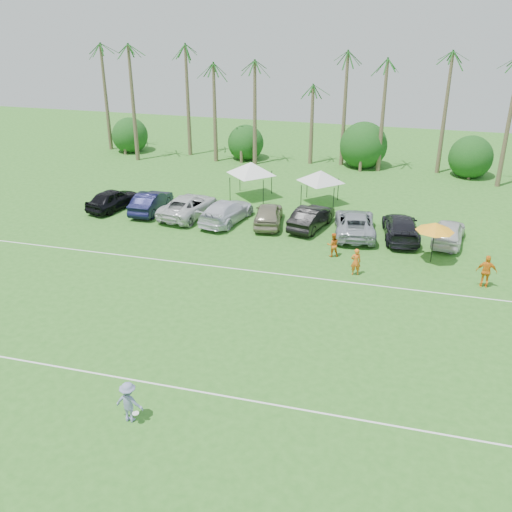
# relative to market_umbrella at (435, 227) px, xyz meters

# --- Properties ---
(ground) EXTENTS (120.00, 120.00, 0.00)m
(ground) POSITION_rel_market_umbrella_xyz_m (-12.48, -18.26, -2.40)
(ground) COLOR #306F21
(ground) RESTS_ON ground
(field_lines) EXTENTS (80.00, 12.10, 0.01)m
(field_lines) POSITION_rel_market_umbrella_xyz_m (-12.48, -10.26, -2.39)
(field_lines) COLOR white
(field_lines) RESTS_ON ground
(palm_tree_0) EXTENTS (2.40, 2.40, 8.90)m
(palm_tree_0) POSITION_rel_market_umbrella_xyz_m (-34.48, 19.74, 5.08)
(palm_tree_0) COLOR brown
(palm_tree_0) RESTS_ON ground
(palm_tree_1) EXTENTS (2.40, 2.40, 9.90)m
(palm_tree_1) POSITION_rel_market_umbrella_xyz_m (-29.48, 19.74, 5.95)
(palm_tree_1) COLOR brown
(palm_tree_1) RESTS_ON ground
(palm_tree_2) EXTENTS (2.40, 2.40, 10.90)m
(palm_tree_2) POSITION_rel_market_umbrella_xyz_m (-24.48, 19.74, 6.82)
(palm_tree_2) COLOR brown
(palm_tree_2) RESTS_ON ground
(palm_tree_3) EXTENTS (2.40, 2.40, 11.90)m
(palm_tree_3) POSITION_rel_market_umbrella_xyz_m (-20.48, 19.74, 7.66)
(palm_tree_3) COLOR brown
(palm_tree_3) RESTS_ON ground
(palm_tree_4) EXTENTS (2.40, 2.40, 8.90)m
(palm_tree_4) POSITION_rel_market_umbrella_xyz_m (-16.48, 19.74, 5.08)
(palm_tree_4) COLOR brown
(palm_tree_4) RESTS_ON ground
(palm_tree_5) EXTENTS (2.40, 2.40, 9.90)m
(palm_tree_5) POSITION_rel_market_umbrella_xyz_m (-12.48, 19.74, 5.95)
(palm_tree_5) COLOR brown
(palm_tree_5) RESTS_ON ground
(palm_tree_6) EXTENTS (2.40, 2.40, 10.90)m
(palm_tree_6) POSITION_rel_market_umbrella_xyz_m (-8.48, 19.74, 6.82)
(palm_tree_6) COLOR brown
(palm_tree_6) RESTS_ON ground
(palm_tree_7) EXTENTS (2.40, 2.40, 11.90)m
(palm_tree_7) POSITION_rel_market_umbrella_xyz_m (-4.48, 19.74, 7.66)
(palm_tree_7) COLOR brown
(palm_tree_7) RESTS_ON ground
(palm_tree_8) EXTENTS (2.40, 2.40, 8.90)m
(palm_tree_8) POSITION_rel_market_umbrella_xyz_m (0.52, 19.74, 5.08)
(palm_tree_8) COLOR brown
(palm_tree_8) RESTS_ON ground
(palm_tree_9) EXTENTS (2.40, 2.40, 9.90)m
(palm_tree_9) POSITION_rel_market_umbrella_xyz_m (5.52, 19.74, 5.95)
(palm_tree_9) COLOR brown
(palm_tree_9) RESTS_ON ground
(bush_tree_0) EXTENTS (4.00, 4.00, 4.00)m
(bush_tree_0) POSITION_rel_market_umbrella_xyz_m (-31.48, 20.74, -0.60)
(bush_tree_0) COLOR brown
(bush_tree_0) RESTS_ON ground
(bush_tree_1) EXTENTS (4.00, 4.00, 4.00)m
(bush_tree_1) POSITION_rel_market_umbrella_xyz_m (-18.48, 20.74, -0.60)
(bush_tree_1) COLOR brown
(bush_tree_1) RESTS_ON ground
(bush_tree_2) EXTENTS (4.00, 4.00, 4.00)m
(bush_tree_2) POSITION_rel_market_umbrella_xyz_m (-6.48, 20.74, -0.60)
(bush_tree_2) COLOR brown
(bush_tree_2) RESTS_ON ground
(bush_tree_3) EXTENTS (4.00, 4.00, 4.00)m
(bush_tree_3) POSITION_rel_market_umbrella_xyz_m (3.52, 20.74, -0.60)
(bush_tree_3) COLOR brown
(bush_tree_3) RESTS_ON ground
(sideline_player_a) EXTENTS (0.71, 0.57, 1.71)m
(sideline_player_a) POSITION_rel_market_umbrella_xyz_m (-4.47, -3.12, -1.54)
(sideline_player_a) COLOR orange
(sideline_player_a) RESTS_ON ground
(sideline_player_b) EXTENTS (0.95, 0.84, 1.61)m
(sideline_player_b) POSITION_rel_market_umbrella_xyz_m (-6.19, -0.77, -1.59)
(sideline_player_b) COLOR orange
(sideline_player_b) RESTS_ON ground
(sideline_player_c) EXTENTS (1.17, 0.49, 1.99)m
(sideline_player_c) POSITION_rel_market_umbrella_xyz_m (2.97, -2.76, -1.41)
(sideline_player_c) COLOR orange
(sideline_player_c) RESTS_ON ground
(canopy_tent_left) EXTENTS (4.36, 4.36, 3.53)m
(canopy_tent_left) POSITION_rel_market_umbrella_xyz_m (-14.54, 9.41, 0.63)
(canopy_tent_left) COLOR black
(canopy_tent_left) RESTS_ON ground
(canopy_tent_right) EXTENTS (4.03, 4.03, 3.27)m
(canopy_tent_right) POSITION_rel_market_umbrella_xyz_m (-8.70, 9.27, 0.40)
(canopy_tent_right) COLOR black
(canopy_tent_right) RESTS_ON ground
(market_umbrella) EXTENTS (2.40, 2.40, 2.67)m
(market_umbrella) POSITION_rel_market_umbrella_xyz_m (0.00, 0.00, 0.00)
(market_umbrella) COLOR black
(market_umbrella) RESTS_ON ground
(frisbee_player) EXTENTS (1.16, 0.68, 1.78)m
(frisbee_player) POSITION_rel_market_umbrella_xyz_m (-11.66, -18.66, -1.51)
(frisbee_player) COLOR #7C83B0
(frisbee_player) RESTS_ON ground
(parked_car_0) EXTENTS (3.10, 5.17, 1.65)m
(parked_car_0) POSITION_rel_market_umbrella_xyz_m (-24.32, 3.73, -1.57)
(parked_car_0) COLOR black
(parked_car_0) RESTS_ON ground
(parked_car_1) EXTENTS (1.82, 5.02, 1.65)m
(parked_car_1) POSITION_rel_market_umbrella_xyz_m (-21.14, 3.91, -1.57)
(parked_car_1) COLOR black
(parked_car_1) RESTS_ON ground
(parked_car_2) EXTENTS (3.56, 6.26, 1.65)m
(parked_car_2) POSITION_rel_market_umbrella_xyz_m (-17.96, 3.81, -1.57)
(parked_car_2) COLOR silver
(parked_car_2) RESTS_ON ground
(parked_car_3) EXTENTS (3.33, 6.01, 1.65)m
(parked_car_3) POSITION_rel_market_umbrella_xyz_m (-14.78, 3.40, -1.57)
(parked_car_3) COLOR silver
(parked_car_3) RESTS_ON ground
(parked_car_4) EXTENTS (2.67, 5.08, 1.65)m
(parked_car_4) POSITION_rel_market_umbrella_xyz_m (-11.60, 3.62, -1.57)
(parked_car_4) COLOR gray
(parked_car_4) RESTS_ON ground
(parked_car_5) EXTENTS (2.86, 5.27, 1.65)m
(parked_car_5) POSITION_rel_market_umbrella_xyz_m (-8.42, 3.83, -1.57)
(parked_car_5) COLOR black
(parked_car_5) RESTS_ON ground
(parked_car_6) EXTENTS (3.52, 6.25, 1.65)m
(parked_car_6) POSITION_rel_market_umbrella_xyz_m (-5.24, 3.41, -1.57)
(parked_car_6) COLOR #9EA5AE
(parked_car_6) RESTS_ON ground
(parked_car_7) EXTENTS (3.03, 5.93, 1.65)m
(parked_car_7) POSITION_rel_market_umbrella_xyz_m (-2.06, 3.54, -1.57)
(parked_car_7) COLOR black
(parked_car_7) RESTS_ON ground
(parked_car_8) EXTENTS (2.60, 5.06, 1.65)m
(parked_car_8) POSITION_rel_market_umbrella_xyz_m (1.12, 3.47, -1.57)
(parked_car_8) COLOR silver
(parked_car_8) RESTS_ON ground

